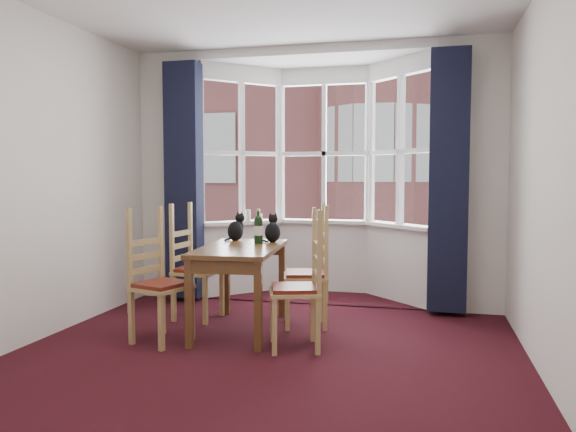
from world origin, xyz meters
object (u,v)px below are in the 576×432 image
(chair_right_near, at_px, (306,291))
(candle_short, at_px, (260,217))
(dining_table, at_px, (240,259))
(wine_bottle, at_px, (258,228))
(chair_left_near, at_px, (154,286))
(candle_tall, at_px, (248,215))
(chair_right_far, at_px, (315,276))
(cat_right, at_px, (273,231))
(cat_left, at_px, (236,229))
(chair_left_far, at_px, (190,271))

(chair_right_near, xyz_separation_m, candle_short, (-0.97, 1.97, 0.44))
(dining_table, bearing_deg, wine_bottle, 70.67)
(chair_left_near, relative_size, candle_tall, 6.86)
(chair_right_far, height_order, candle_short, candle_short)
(chair_right_near, relative_size, cat_right, 3.20)
(chair_right_far, distance_m, wine_bottle, 0.69)
(chair_right_near, bearing_deg, cat_left, 136.91)
(cat_left, bearing_deg, wine_bottle, -33.04)
(cat_right, height_order, candle_tall, cat_right)
(chair_right_near, bearing_deg, wine_bottle, 132.98)
(dining_table, xyz_separation_m, chair_left_near, (-0.62, -0.47, -0.19))
(candle_short, bearing_deg, chair_left_far, -105.01)
(chair_left_near, relative_size, candle_short, 10.60)
(chair_left_near, bearing_deg, cat_right, 47.66)
(chair_right_far, bearing_deg, chair_left_far, -179.67)
(chair_left_far, distance_m, chair_right_far, 1.26)
(candle_short, bearing_deg, chair_right_far, -54.25)
(candle_tall, height_order, candle_short, candle_tall)
(chair_left_far, height_order, cat_left, cat_left)
(cat_left, height_order, candle_tall, cat_left)
(candle_tall, bearing_deg, candle_short, 12.21)
(cat_right, relative_size, candle_tall, 2.14)
(chair_left_near, bearing_deg, candle_short, 81.00)
(chair_right_near, xyz_separation_m, cat_right, (-0.49, 0.79, 0.41))
(cat_right, height_order, candle_short, cat_right)
(chair_left_near, bearing_deg, chair_right_near, 4.37)
(chair_left_near, xyz_separation_m, candle_tall, (0.19, 2.04, 0.46))
(cat_left, xyz_separation_m, candle_tall, (-0.24, 1.12, 0.06))
(chair_left_near, relative_size, chair_right_far, 1.00)
(chair_left_far, height_order, cat_right, cat_right)
(dining_table, bearing_deg, chair_left_far, 153.22)
(wine_bottle, relative_size, candle_short, 3.75)
(chair_right_far, bearing_deg, dining_table, -152.48)
(candle_short, bearing_deg, cat_right, -67.95)
(dining_table, relative_size, cat_left, 4.50)
(chair_right_near, distance_m, wine_bottle, 0.97)
(chair_left_near, bearing_deg, candle_tall, 84.71)
(dining_table, bearing_deg, cat_right, 65.46)
(cat_right, bearing_deg, chair_right_far, -11.58)
(chair_left_far, distance_m, candle_short, 1.40)
(cat_right, bearing_deg, candle_short, 112.05)
(chair_right_near, distance_m, cat_right, 1.01)
(chair_right_far, bearing_deg, wine_bottle, -173.23)
(chair_left_near, distance_m, chair_right_near, 1.30)
(chair_right_near, distance_m, cat_left, 1.27)
(dining_table, xyz_separation_m, cat_right, (0.19, 0.42, 0.22))
(candle_tall, bearing_deg, cat_right, -61.81)
(chair_left_far, bearing_deg, candle_tall, 80.71)
(cat_right, bearing_deg, chair_left_far, -173.28)
(candle_tall, bearing_deg, wine_bottle, -68.28)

